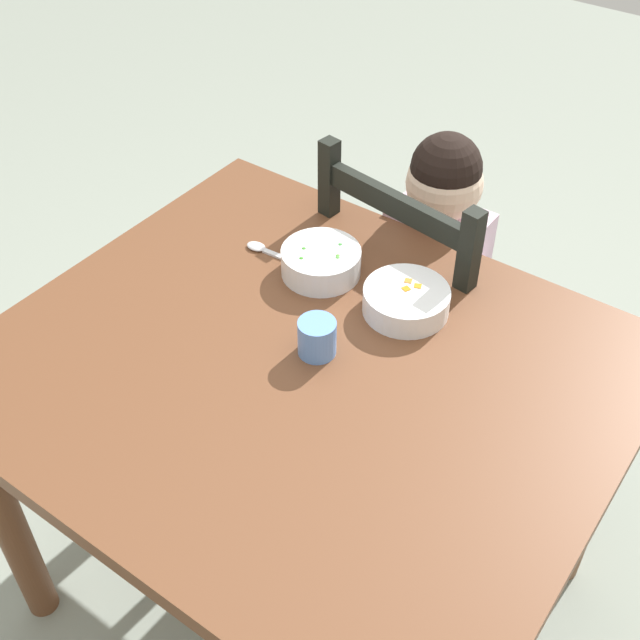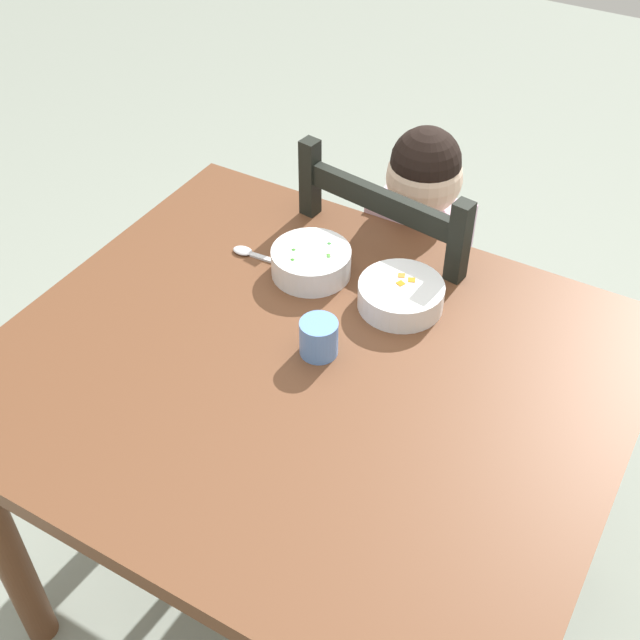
# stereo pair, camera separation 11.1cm
# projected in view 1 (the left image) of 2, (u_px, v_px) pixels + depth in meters

# --- Properties ---
(ground_plane) EXTENTS (8.00, 8.00, 0.00)m
(ground_plane) POSITION_uv_depth(u_px,v_px,m) (308.00, 585.00, 2.00)
(ground_plane) COLOR gray
(dining_table) EXTENTS (1.13, 0.97, 0.77)m
(dining_table) POSITION_uv_depth(u_px,v_px,m) (305.00, 407.00, 1.56)
(dining_table) COLOR brown
(dining_table) RESTS_ON ground
(dining_chair) EXTENTS (0.48, 0.48, 0.95)m
(dining_chair) POSITION_uv_depth(u_px,v_px,m) (422.00, 321.00, 2.03)
(dining_chair) COLOR black
(dining_chair) RESTS_ON ground
(child_figure) EXTENTS (0.32, 0.31, 0.98)m
(child_figure) POSITION_uv_depth(u_px,v_px,m) (429.00, 267.00, 1.90)
(child_figure) COLOR silver
(child_figure) RESTS_ON ground
(bowl_of_peas) EXTENTS (0.16, 0.16, 0.06)m
(bowl_of_peas) POSITION_uv_depth(u_px,v_px,m) (321.00, 261.00, 1.66)
(bowl_of_peas) COLOR white
(bowl_of_peas) RESTS_ON dining_table
(bowl_of_carrots) EXTENTS (0.17, 0.17, 0.05)m
(bowl_of_carrots) POSITION_uv_depth(u_px,v_px,m) (406.00, 300.00, 1.58)
(bowl_of_carrots) COLOR white
(bowl_of_carrots) RESTS_ON dining_table
(spoon) EXTENTS (0.14, 0.03, 0.01)m
(spoon) POSITION_uv_depth(u_px,v_px,m) (264.00, 250.00, 1.74)
(spoon) COLOR silver
(spoon) RESTS_ON dining_table
(drinking_cup) EXTENTS (0.07, 0.07, 0.07)m
(drinking_cup) POSITION_uv_depth(u_px,v_px,m) (315.00, 337.00, 1.49)
(drinking_cup) COLOR #5F91E1
(drinking_cup) RESTS_ON dining_table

